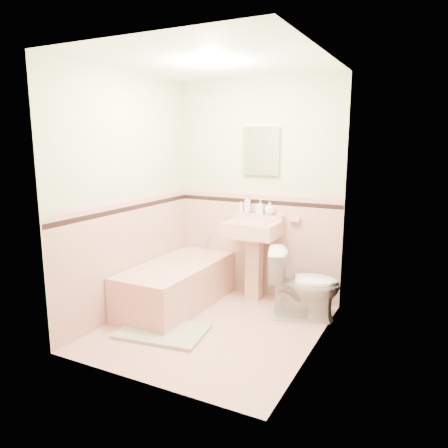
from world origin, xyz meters
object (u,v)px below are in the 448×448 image
at_px(bathtub, 177,286).
at_px(bucket, 297,294).
at_px(medicine_cabinet, 261,151).
at_px(soap_bottle_left, 248,204).
at_px(soap_bottle_mid, 260,207).
at_px(sink, 252,261).
at_px(soap_bottle_right, 270,208).
at_px(toilet, 304,284).
at_px(shoe, 162,326).

height_order(bathtub, bucket, bathtub).
bearing_deg(medicine_cabinet, bucket, -9.24).
xyz_separation_m(medicine_cabinet, soap_bottle_left, (-0.15, -0.03, -0.61)).
bearing_deg(soap_bottle_mid, sink, -94.95).
xyz_separation_m(soap_bottle_right, bucket, (0.37, -0.05, -0.95)).
bearing_deg(soap_bottle_mid, bucket, -6.08).
distance_m(bathtub, toilet, 1.40).
bearing_deg(sink, soap_bottle_mid, 85.05).
bearing_deg(bathtub, soap_bottle_right, 41.23).
relative_size(soap_bottle_left, bucket, 0.96).
xyz_separation_m(sink, bucket, (0.50, 0.13, -0.35)).
height_order(soap_bottle_left, shoe, soap_bottle_left).
distance_m(bathtub, soap_bottle_mid, 1.30).
height_order(sink, bucket, sink).
xyz_separation_m(soap_bottle_mid, shoe, (-0.44, -1.35, -1.01)).
relative_size(toilet, shoe, 4.70).
xyz_separation_m(bathtub, bucket, (1.18, 0.66, -0.11)).
bearing_deg(medicine_cabinet, sink, -90.00).
relative_size(bathtub, soap_bottle_right, 10.20).
relative_size(soap_bottle_left, soap_bottle_right, 1.46).
bearing_deg(soap_bottle_mid, bathtub, -134.41).
bearing_deg(shoe, medicine_cabinet, 58.68).
xyz_separation_m(medicine_cabinet, shoe, (-0.43, -1.38, -1.64)).
bearing_deg(sink, bucket, 14.25).
height_order(bucket, shoe, bucket).
height_order(medicine_cabinet, soap_bottle_mid, medicine_cabinet).
height_order(bathtub, soap_bottle_mid, soap_bottle_mid).
bearing_deg(toilet, soap_bottle_right, 35.65).
bearing_deg(bucket, soap_bottle_left, 175.42).
relative_size(medicine_cabinet, shoe, 3.43).
bearing_deg(soap_bottle_left, soap_bottle_mid, 0.00).
bearing_deg(soap_bottle_right, soap_bottle_left, 180.00).
xyz_separation_m(medicine_cabinet, soap_bottle_mid, (0.02, -0.03, -0.63)).
relative_size(medicine_cabinet, soap_bottle_mid, 3.23).
distance_m(soap_bottle_mid, soap_bottle_right, 0.12).
distance_m(sink, medicine_cabinet, 1.26).
relative_size(soap_bottle_mid, soap_bottle_right, 1.13).
relative_size(soap_bottle_mid, shoe, 1.06).
bearing_deg(soap_bottle_right, bucket, -7.92).
distance_m(bathtub, bucket, 1.36).
relative_size(soap_bottle_left, toilet, 0.29).
relative_size(sink, bucket, 4.15).
height_order(soap_bottle_mid, shoe, soap_bottle_mid).
distance_m(medicine_cabinet, soap_bottle_mid, 0.63).
xyz_separation_m(soap_bottle_left, soap_bottle_mid, (0.16, 0.00, -0.02)).
bearing_deg(toilet, bucket, 8.15).
height_order(bathtub, medicine_cabinet, medicine_cabinet).
bearing_deg(bathtub, soap_bottle_left, 53.01).
bearing_deg(sink, soap_bottle_left, 128.89).
relative_size(medicine_cabinet, toilet, 0.73).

